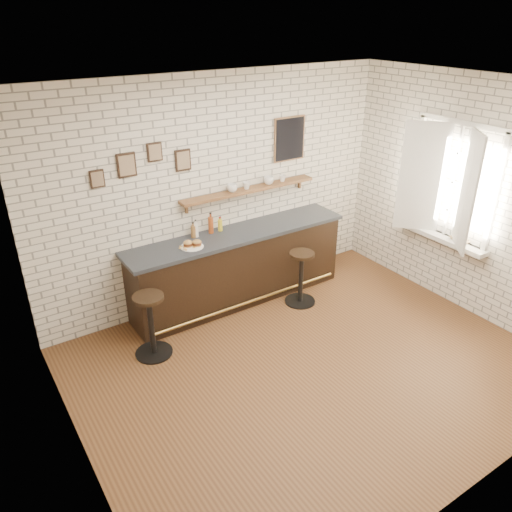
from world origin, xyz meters
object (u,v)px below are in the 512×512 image
object	(u,v)px
shelf_cup_d	(282,178)
shelf_cup_c	(269,180)
condiment_bottle_yellow	(220,225)
sandwich_plate	(192,247)
bitters_bottle_brown	(193,231)
bitters_bottle_white	(196,230)
book_lower	(457,241)
bitters_bottle_amber	(211,225)
bar_stool_right	(301,276)
bar_stool_left	(151,323)
book_upper	(455,239)
bar_counter	(239,266)
shelf_cup_a	(232,188)
ciabatta_sandwich	(192,243)
shelf_cup_b	(247,185)

from	to	relation	value
shelf_cup_d	shelf_cup_c	bearing A→B (deg)	172.17
condiment_bottle_yellow	sandwich_plate	bearing A→B (deg)	-155.34
bitters_bottle_brown	bitters_bottle_white	distance (m)	0.04
book_lower	bitters_bottle_amber	bearing A→B (deg)	151.53
bar_stool_right	bar_stool_left	bearing A→B (deg)	179.18
sandwich_plate	book_upper	world-z (taller)	sandwich_plate
shelf_cup_d	condiment_bottle_yellow	bearing A→B (deg)	173.48
sandwich_plate	bar_stool_left	world-z (taller)	sandwich_plate
bar_counter	shelf_cup_a	xyz separation A→B (m)	(0.04, 0.20, 1.05)
condiment_bottle_yellow	bar_stool_left	bearing A→B (deg)	-152.67
condiment_bottle_yellow	shelf_cup_c	bearing A→B (deg)	1.70
book_upper	shelf_cup_c	bearing A→B (deg)	135.87
bitters_bottle_white	bar_stool_left	size ratio (longest dim) A/B	0.29
condiment_bottle_yellow	bar_stool_left	distance (m)	1.63
bar_counter	sandwich_plate	world-z (taller)	sandwich_plate
book_lower	shelf_cup_a	bearing A→B (deg)	147.22
ciabatta_sandwich	bar_stool_right	xyz separation A→B (m)	(1.36, -0.46, -0.65)
bitters_bottle_white	shelf_cup_d	size ratio (longest dim) A/B	2.52
bitters_bottle_brown	shelf_cup_b	distance (m)	0.94
bitters_bottle_amber	bar_stool_right	distance (m)	1.40
bar_counter	shelf_cup_b	distance (m)	1.09
bitters_bottle_amber	shelf_cup_a	world-z (taller)	shelf_cup_a
bar_counter	bar_stool_left	size ratio (longest dim) A/B	3.94
shelf_cup_a	shelf_cup_b	distance (m)	0.22
bitters_bottle_brown	bar_stool_right	xyz separation A→B (m)	(1.22, -0.71, -0.69)
shelf_cup_a	book_lower	xyz separation A→B (m)	(2.25, -1.87, -0.61)
book_upper	bitters_bottle_white	bearing A→B (deg)	150.77
sandwich_plate	book_upper	xyz separation A→B (m)	(3.00, -1.57, -0.06)
bar_stool_left	shelf_cup_a	world-z (taller)	shelf_cup_a
bar_stool_left	shelf_cup_a	xyz separation A→B (m)	(1.53, 0.71, 1.13)
bar_counter	shelf_cup_b	size ratio (longest dim) A/B	30.20
bar_stool_right	book_lower	distance (m)	2.06
bar_counter	shelf_cup_a	distance (m)	1.07
sandwich_plate	shelf_cup_d	world-z (taller)	shelf_cup_d
shelf_cup_a	condiment_bottle_yellow	bearing A→B (deg)	165.32
shelf_cup_a	bitters_bottle_white	bearing A→B (deg)	161.30
ciabatta_sandwich	shelf_cup_b	xyz separation A→B (m)	(0.96, 0.27, 0.49)
bitters_bottle_white	bar_stool_right	xyz separation A→B (m)	(1.18, -0.71, -0.70)
bitters_bottle_brown	bar_stool_right	bearing A→B (deg)	-30.39
ciabatta_sandwich	shelf_cup_d	size ratio (longest dim) A/B	2.59
bitters_bottle_brown	bar_stool_right	distance (m)	1.57
condiment_bottle_yellow	bar_stool_right	bearing A→B (deg)	-40.91
bitters_bottle_white	shelf_cup_a	distance (m)	0.72
shelf_cup_b	bar_stool_right	bearing A→B (deg)	-111.35
bar_counter	bar_stool_right	bearing A→B (deg)	-39.11
condiment_bottle_yellow	shelf_cup_c	xyz separation A→B (m)	(0.79, 0.02, 0.46)
bar_stool_right	shelf_cup_b	world-z (taller)	shelf_cup_b
bitters_bottle_brown	bar_counter	bearing A→B (deg)	-17.68
shelf_cup_a	shelf_cup_c	world-z (taller)	shelf_cup_c
shelf_cup_a	book_lower	size ratio (longest dim) A/B	0.62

